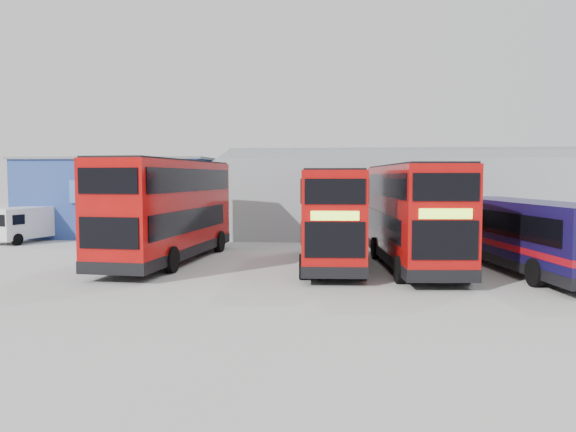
{
  "coord_description": "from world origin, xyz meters",
  "views": [
    {
      "loc": [
        0.08,
        -19.06,
        3.89
      ],
      "look_at": [
        -2.03,
        6.51,
        2.1
      ],
      "focal_mm": 35.0,
      "sensor_mm": 36.0,
      "label": 1
    }
  ],
  "objects_px": {
    "double_decker_right": "(413,217)",
    "single_decker_blue": "(527,237)",
    "office_block": "(126,196)",
    "panel_van": "(27,222)",
    "double_decker_left": "(168,211)",
    "maintenance_shed": "(450,196)",
    "double_decker_centre": "(330,218)"
  },
  "relations": [
    {
      "from": "double_decker_centre",
      "to": "single_decker_blue",
      "type": "height_order",
      "value": "double_decker_centre"
    },
    {
      "from": "office_block",
      "to": "panel_van",
      "type": "height_order",
      "value": "office_block"
    },
    {
      "from": "office_block",
      "to": "double_decker_centre",
      "type": "xyz_separation_m",
      "value": [
        13.92,
        -12.51,
        -0.49
      ]
    },
    {
      "from": "double_decker_centre",
      "to": "double_decker_right",
      "type": "xyz_separation_m",
      "value": [
        3.5,
        -0.32,
        0.1
      ]
    },
    {
      "from": "single_decker_blue",
      "to": "double_decker_left",
      "type": "bearing_deg",
      "value": -13.82
    },
    {
      "from": "maintenance_shed",
      "to": "double_decker_right",
      "type": "height_order",
      "value": "maintenance_shed"
    },
    {
      "from": "double_decker_right",
      "to": "double_decker_left",
      "type": "bearing_deg",
      "value": 172.12
    },
    {
      "from": "office_block",
      "to": "double_decker_left",
      "type": "bearing_deg",
      "value": -61.69
    },
    {
      "from": "office_block",
      "to": "double_decker_left",
      "type": "xyz_separation_m",
      "value": [
        6.53,
        -12.11,
        -0.26
      ]
    },
    {
      "from": "double_decker_left",
      "to": "panel_van",
      "type": "bearing_deg",
      "value": -28.08
    },
    {
      "from": "maintenance_shed",
      "to": "single_decker_blue",
      "type": "xyz_separation_m",
      "value": [
        -0.08,
        -15.6,
        -1.15
      ]
    },
    {
      "from": "maintenance_shed",
      "to": "double_decker_right",
      "type": "relative_size",
      "value": 2.88
    },
    {
      "from": "double_decker_left",
      "to": "double_decker_centre",
      "type": "distance_m",
      "value": 7.41
    },
    {
      "from": "maintenance_shed",
      "to": "double_decker_right",
      "type": "xyz_separation_m",
      "value": [
        -4.58,
        -14.84,
        -0.41
      ]
    },
    {
      "from": "single_decker_blue",
      "to": "double_decker_right",
      "type": "bearing_deg",
      "value": -17.87
    },
    {
      "from": "office_block",
      "to": "double_decker_right",
      "type": "distance_m",
      "value": 21.64
    },
    {
      "from": "office_block",
      "to": "panel_van",
      "type": "relative_size",
      "value": 2.42
    },
    {
      "from": "office_block",
      "to": "double_decker_centre",
      "type": "bearing_deg",
      "value": -41.95
    },
    {
      "from": "maintenance_shed",
      "to": "double_decker_centre",
      "type": "relative_size",
      "value": 3.04
    },
    {
      "from": "double_decker_centre",
      "to": "panel_van",
      "type": "relative_size",
      "value": 1.98
    },
    {
      "from": "office_block",
      "to": "maintenance_shed",
      "type": "relative_size",
      "value": 0.4
    },
    {
      "from": "double_decker_right",
      "to": "panel_van",
      "type": "bearing_deg",
      "value": 155.94
    },
    {
      "from": "double_decker_left",
      "to": "panel_van",
      "type": "xyz_separation_m",
      "value": [
        -10.83,
        7.17,
        -1.16
      ]
    },
    {
      "from": "single_decker_blue",
      "to": "panel_van",
      "type": "height_order",
      "value": "single_decker_blue"
    },
    {
      "from": "office_block",
      "to": "panel_van",
      "type": "xyz_separation_m",
      "value": [
        -4.31,
        -4.94,
        -1.42
      ]
    },
    {
      "from": "double_decker_left",
      "to": "double_decker_right",
      "type": "distance_m",
      "value": 10.92
    },
    {
      "from": "double_decker_centre",
      "to": "maintenance_shed",
      "type": "bearing_deg",
      "value": 58.73
    },
    {
      "from": "double_decker_centre",
      "to": "double_decker_right",
      "type": "relative_size",
      "value": 0.95
    },
    {
      "from": "double_decker_left",
      "to": "office_block",
      "type": "bearing_deg",
      "value": -56.26
    },
    {
      "from": "office_block",
      "to": "single_decker_blue",
      "type": "distance_m",
      "value": 25.81
    },
    {
      "from": "double_decker_right",
      "to": "single_decker_blue",
      "type": "xyz_separation_m",
      "value": [
        4.5,
        -0.76,
        -0.75
      ]
    },
    {
      "from": "double_decker_left",
      "to": "maintenance_shed",
      "type": "bearing_deg",
      "value": -132.19
    }
  ]
}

